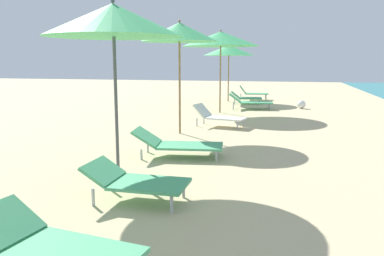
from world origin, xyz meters
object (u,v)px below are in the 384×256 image
Objects in this scene: umbrella_sixth at (221,39)px; lounger_farthest_inland at (246,97)px; lounger_third_shoreside at (52,245)px; umbrella_fourth at (113,20)px; lounger_fourth_shoreside at (177,143)px; lounger_sixth_shoreside at (250,101)px; umbrella_fifth at (179,32)px; lounger_fifth_shoreside at (218,116)px; umbrella_farthest at (229,50)px; lounger_farthest_shoreside at (252,93)px; lounger_fourth_inland at (136,181)px; beach_ball at (302,104)px.

umbrella_sixth is 3.67m from lounger_farthest_inland.
umbrella_fourth is at bearing 113.02° from lounger_third_shoreside.
lounger_sixth_shoreside is at bearing 77.34° from lounger_fourth_shoreside.
umbrella_sixth is at bearing 85.52° from umbrella_fifth.
lounger_fifth_shoreside reaches higher than lounger_sixth_shoreside.
umbrella_sixth is at bearing 84.54° from lounger_fourth_shoreside.
umbrella_fourth is 0.95× the size of umbrella_sixth.
umbrella_sixth is at bearing -109.85° from lounger_farthest_inland.
lounger_farthest_inland is at bearing 82.47° from umbrella_fifth.
lounger_fifth_shoreside is 0.59× the size of umbrella_farthest.
lounger_fourth_shoreside is 3.52m from lounger_fifth_shoreside.
umbrella_fourth is 2.53m from lounger_fourth_shoreside.
lounger_farthest_inland is (0.85, -0.91, -1.91)m from umbrella_farthest.
umbrella_fourth is 7.72m from umbrella_sixth.
lounger_farthest_shoreside is (0.35, 15.46, 0.01)m from lounger_third_shoreside.
umbrella_fourth is 2.45m from lounger_fourth_inland.
lounger_fourth_shoreside is 8.62m from beach_ball.
lounger_farthest_shoreside is at bearing 124.73° from beach_ball.
lounger_fourth_shoreside is at bearing -100.27° from lounger_farthest_inland.
umbrella_farthest is at bearing 146.91° from beach_ball.
lounger_farthest_shoreside reaches higher than lounger_third_shoreside.
beach_ball is at bearing 62.45° from umbrella_fifth.
lounger_sixth_shoreside is 3.42m from umbrella_farthest.
lounger_farthest_shoreside reaches higher than lounger_fourth_shoreside.
umbrella_fourth is 1.80× the size of lounger_fifth_shoreside.
lounger_farthest_shoreside is (1.05, 8.89, -2.09)m from umbrella_fifth.
lounger_third_shoreside is 0.57× the size of umbrella_fourth.
lounger_farthest_shoreside is at bearing 85.86° from lounger_sixth_shoreside.
umbrella_farthest is 4.14m from beach_ball.
beach_ball is at bearing 11.19° from lounger_sixth_shoreside.
beach_ball is at bearing -34.09° from lounger_farthest_inland.
lounger_sixth_shoreside is at bearing -161.60° from beach_ball.
umbrella_fourth reaches higher than lounger_sixth_shoreside.
lounger_fifth_shoreside reaches higher than beach_ball.
umbrella_fifth is 9.19m from lounger_farthest_shoreside.
umbrella_fifth is 2.56m from lounger_fifth_shoreside.
umbrella_sixth is at bearing 87.26° from umbrella_fourth.
lounger_third_shoreside is 12.73m from beach_ball.
lounger_farthest_inland is (-0.12, -1.90, -0.05)m from lounger_farthest_shoreside.
lounger_farthest_shoreside reaches higher than beach_ball.
umbrella_fifth is 4.13m from umbrella_sixth.
lounger_fourth_inland is 0.46× the size of umbrella_sixth.
umbrella_sixth is 2.05× the size of lounger_farthest_shoreside.
umbrella_fourth is 3.60m from umbrella_fifth.
umbrella_sixth is 4.05m from beach_ball.
lounger_farthest_shoreside is at bearing 88.98° from lounger_fourth_inland.
beach_ball is (2.54, 8.24, -0.10)m from lounger_fourth_shoreside.
umbrella_farthest is (0.07, 7.90, -0.22)m from umbrella_fifth.
lounger_fifth_shoreside is 4.82× the size of beach_ball.
lounger_fourth_inland is 5.90m from lounger_fifth_shoreside.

